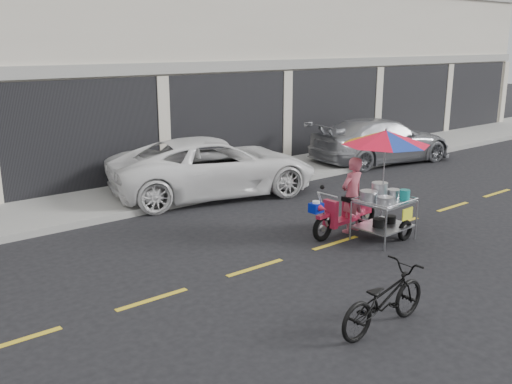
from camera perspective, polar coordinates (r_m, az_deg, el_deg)
ground at (r=11.20m, az=7.96°, el=-5.08°), size 90.00×90.00×0.00m
sidewalk at (r=15.29m, az=-7.16°, el=0.64°), size 45.00×3.00×0.15m
shophouse_block at (r=20.65m, az=-8.41°, el=15.89°), size 36.00×8.11×10.40m
centerline at (r=11.20m, az=7.96°, el=-5.06°), size 42.00×0.10×0.01m
white_pickup at (r=14.45m, az=-4.20°, el=2.56°), size 5.69×3.64×1.46m
silver_pickup at (r=18.83m, az=12.41°, el=5.06°), size 5.17×2.81×1.42m
near_bicycle at (r=7.97m, az=12.64°, el=-10.37°), size 1.68×0.62×0.87m
food_vendor_rig at (r=11.36m, az=11.59°, el=2.31°), size 2.25×1.77×2.21m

